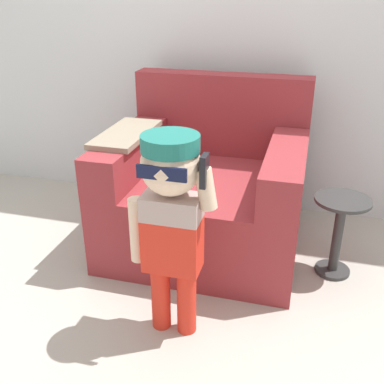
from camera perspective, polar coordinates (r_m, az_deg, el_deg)
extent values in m
plane|color=#ADA89E|center=(2.81, -3.00, -6.78)|extent=(10.00, 10.00, 0.00)
cube|color=silver|center=(3.11, 0.97, 21.72)|extent=(10.00, 0.05, 2.60)
cube|color=maroon|center=(2.72, 1.78, -2.39)|extent=(1.11, 1.00, 0.46)
cube|color=maroon|center=(2.92, 3.87, 9.82)|extent=(1.11, 0.16, 0.51)
cube|color=maroon|center=(2.64, -8.14, 4.67)|extent=(0.20, 0.84, 0.23)
cube|color=maroon|center=(2.44, 11.78, 2.68)|extent=(0.20, 0.84, 0.23)
cube|color=gray|center=(2.60, -8.31, 7.34)|extent=(0.24, 0.55, 0.03)
cylinder|color=red|center=(2.13, -3.98, -13.03)|extent=(0.09, 0.09, 0.34)
cylinder|color=red|center=(2.10, -0.69, -13.61)|extent=(0.09, 0.09, 0.34)
cube|color=red|center=(1.95, -2.50, -6.58)|extent=(0.25, 0.14, 0.25)
cube|color=#B29993|center=(1.86, -2.60, -1.94)|extent=(0.25, 0.14, 0.11)
sphere|color=beige|center=(1.79, -2.71, 3.38)|extent=(0.25, 0.25, 0.25)
cylinder|color=#1E7066|center=(1.75, -2.77, 6.20)|extent=(0.24, 0.24, 0.07)
cube|color=#1E7066|center=(1.86, -1.71, 6.55)|extent=(0.14, 0.11, 0.01)
cube|color=#0F1433|center=(1.68, -3.90, 2.38)|extent=(0.20, 0.01, 0.05)
cylinder|color=beige|center=(1.97, -6.95, -4.81)|extent=(0.07, 0.07, 0.30)
cylinder|color=beige|center=(1.78, 1.77, 0.42)|extent=(0.10, 0.07, 0.18)
cube|color=black|center=(1.73, 1.58, 2.71)|extent=(0.02, 0.07, 0.13)
cylinder|color=#333333|center=(2.69, 17.36, -9.42)|extent=(0.19, 0.19, 0.02)
cylinder|color=#333333|center=(2.58, 17.95, -5.57)|extent=(0.05, 0.05, 0.44)
cylinder|color=#333333|center=(2.48, 18.64, -1.00)|extent=(0.30, 0.30, 0.02)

